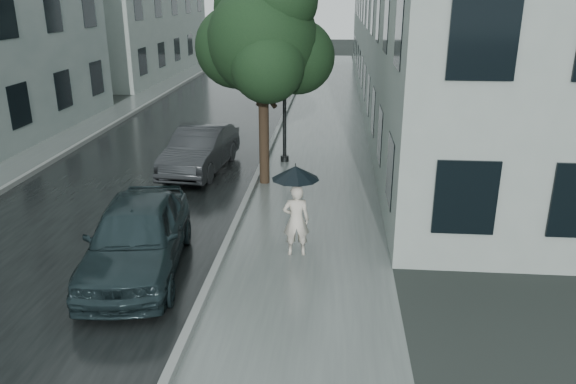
# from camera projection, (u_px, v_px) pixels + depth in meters

# --- Properties ---
(ground) EXTENTS (120.00, 120.00, 0.00)m
(ground) POSITION_uv_depth(u_px,v_px,m) (289.00, 302.00, 10.26)
(ground) COLOR black
(ground) RESTS_ON ground
(sidewalk) EXTENTS (3.50, 60.00, 0.01)m
(sidewalk) POSITION_uv_depth(u_px,v_px,m) (322.00, 140.00, 21.49)
(sidewalk) COLOR slate
(sidewalk) RESTS_ON ground
(kerb_near) EXTENTS (0.15, 60.00, 0.15)m
(kerb_near) POSITION_uv_depth(u_px,v_px,m) (275.00, 137.00, 21.62)
(kerb_near) COLOR slate
(kerb_near) RESTS_ON ground
(asphalt_road) EXTENTS (6.85, 60.00, 0.00)m
(asphalt_road) POSITION_uv_depth(u_px,v_px,m) (186.00, 137.00, 21.92)
(asphalt_road) COLOR black
(asphalt_road) RESTS_ON ground
(kerb_far) EXTENTS (0.15, 60.00, 0.15)m
(kerb_far) POSITION_uv_depth(u_px,v_px,m) (99.00, 133.00, 22.18)
(kerb_far) COLOR slate
(kerb_far) RESTS_ON ground
(sidewalk_far) EXTENTS (1.70, 60.00, 0.01)m
(sidewalk_far) POSITION_uv_depth(u_px,v_px,m) (77.00, 134.00, 22.28)
(sidewalk_far) COLOR #4C5451
(sidewalk_far) RESTS_ON ground
(building_near) EXTENTS (7.02, 36.00, 9.00)m
(building_near) POSITION_uv_depth(u_px,v_px,m) (438.00, 11.00, 26.59)
(building_near) COLOR gray
(building_near) RESTS_ON ground
(building_far_b) EXTENTS (7.02, 18.00, 8.00)m
(building_far_b) POSITION_uv_depth(u_px,v_px,m) (125.00, 13.00, 38.16)
(building_far_b) COLOR gray
(building_far_b) RESTS_ON ground
(pedestrian) EXTENTS (0.61, 0.44, 1.57)m
(pedestrian) POSITION_uv_depth(u_px,v_px,m) (296.00, 220.00, 11.87)
(pedestrian) COLOR beige
(pedestrian) RESTS_ON sidewalk
(umbrella) EXTENTS (1.19, 1.19, 1.11)m
(umbrella) POSITION_uv_depth(u_px,v_px,m) (295.00, 173.00, 11.51)
(umbrella) COLOR black
(umbrella) RESTS_ON ground
(street_tree) EXTENTS (3.96, 3.60, 6.08)m
(street_tree) POSITION_uv_depth(u_px,v_px,m) (263.00, 38.00, 15.40)
(street_tree) COLOR #332619
(street_tree) RESTS_ON ground
(lamp_post) EXTENTS (0.82, 0.47, 5.69)m
(lamp_post) POSITION_uv_depth(u_px,v_px,m) (280.00, 63.00, 17.74)
(lamp_post) COLOR black
(lamp_post) RESTS_ON ground
(car_near) EXTENTS (2.38, 4.64, 1.51)m
(car_near) POSITION_uv_depth(u_px,v_px,m) (137.00, 236.00, 11.19)
(car_near) COLOR #19272A
(car_near) RESTS_ON ground
(car_far) EXTENTS (1.82, 4.29, 1.37)m
(car_far) POSITION_uv_depth(u_px,v_px,m) (200.00, 149.00, 17.57)
(car_far) COLOR #222427
(car_far) RESTS_ON ground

